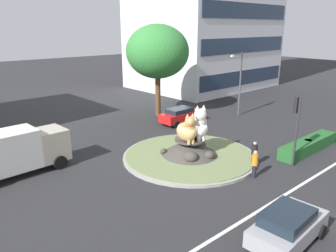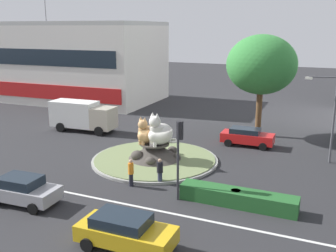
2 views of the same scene
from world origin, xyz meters
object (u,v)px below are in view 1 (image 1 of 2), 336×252
object	(u,v)px
broadleaf_tree_behind_island	(158,52)
hatchback_near_shophouse	(288,226)
delivery_box_truck	(13,151)
litter_bin	(308,146)
cat_statue_white	(197,126)
pedestrian_orange_shirt	(255,163)
streetlight_arm	(239,79)
cat_statue_calico	(187,131)
pedestrian_black_shirt	(254,153)
sedan_on_far_lane	(181,115)
traffic_light_mast	(296,118)

from	to	relation	value
broadleaf_tree_behind_island	hatchback_near_shophouse	world-z (taller)	broadleaf_tree_behind_island
delivery_box_truck	litter_bin	distance (m)	20.34
cat_statue_white	pedestrian_orange_shirt	bearing A→B (deg)	23.13
hatchback_near_shophouse	litter_bin	size ratio (longest dim) A/B	4.60
cat_statue_white	streetlight_arm	distance (m)	12.43
cat_statue_calico	cat_statue_white	size ratio (longest dim) A/B	0.84
litter_bin	pedestrian_black_shirt	bearing A→B (deg)	167.98
hatchback_near_shophouse	litter_bin	world-z (taller)	hatchback_near_shophouse
streetlight_arm	pedestrian_black_shirt	xyz separation A→B (m)	(-9.56, -8.68, -2.93)
cat_statue_white	broadleaf_tree_behind_island	bearing A→B (deg)	174.79
broadleaf_tree_behind_island	pedestrian_orange_shirt	distance (m)	17.00
cat_statue_white	delivery_box_truck	bearing A→B (deg)	-95.63
litter_bin	delivery_box_truck	bearing A→B (deg)	150.25
sedan_on_far_lane	delivery_box_truck	world-z (taller)	delivery_box_truck
cat_statue_white	pedestrian_black_shirt	xyz separation A→B (m)	(1.71, -3.65, -1.43)
streetlight_arm	sedan_on_far_lane	size ratio (longest dim) A/B	1.47
pedestrian_black_shirt	broadleaf_tree_behind_island	bearing A→B (deg)	71.21
broadleaf_tree_behind_island	pedestrian_black_shirt	size ratio (longest dim) A/B	5.46
traffic_light_mast	litter_bin	world-z (taller)	traffic_light_mast
streetlight_arm	traffic_light_mast	bearing A→B (deg)	41.74
broadleaf_tree_behind_island	delivery_box_truck	distance (m)	17.41
traffic_light_mast	pedestrian_black_shirt	bearing A→B (deg)	55.70
cat_statue_calico	broadleaf_tree_behind_island	distance (m)	13.03
sedan_on_far_lane	pedestrian_orange_shirt	bearing A→B (deg)	-113.54
sedan_on_far_lane	hatchback_near_shophouse	world-z (taller)	hatchback_near_shophouse
cat_statue_calico	streetlight_arm	world-z (taller)	streetlight_arm
cat_statue_calico	hatchback_near_shophouse	size ratio (longest dim) A/B	0.52
streetlight_arm	pedestrian_black_shirt	size ratio (longest dim) A/B	3.82
broadleaf_tree_behind_island	hatchback_near_shophouse	xyz separation A→B (m)	(-9.32, -19.95, -5.69)
pedestrian_orange_shirt	cat_statue_calico	bearing A→B (deg)	16.21
cat_statue_calico	hatchback_near_shophouse	xyz separation A→B (m)	(-3.13, -9.35, -1.33)
broadleaf_tree_behind_island	litter_bin	size ratio (longest dim) A/B	10.24
cat_statue_white	broadleaf_tree_behind_island	xyz separation A→B (m)	(5.14, 10.54, 4.22)
broadleaf_tree_behind_island	delivery_box_truck	bearing A→B (deg)	-161.75
streetlight_arm	pedestrian_black_shirt	world-z (taller)	streetlight_arm
pedestrian_orange_shirt	pedestrian_black_shirt	world-z (taller)	pedestrian_orange_shirt
cat_statue_white	litter_bin	size ratio (longest dim) A/B	2.85
broadleaf_tree_behind_island	sedan_on_far_lane	size ratio (longest dim) A/B	2.09
pedestrian_black_shirt	cat_statue_white	bearing A→B (deg)	109.87
traffic_light_mast	delivery_box_truck	world-z (taller)	traffic_light_mast
sedan_on_far_lane	hatchback_near_shophouse	distance (m)	18.67
cat_statue_white	litter_bin	bearing A→B (deg)	76.27
broadleaf_tree_behind_island	litter_bin	world-z (taller)	broadleaf_tree_behind_island
pedestrian_orange_shirt	delivery_box_truck	distance (m)	14.84
pedestrian_black_shirt	litter_bin	xyz separation A→B (m)	(5.22, -1.11, -0.43)
cat_statue_calico	sedan_on_far_lane	distance (m)	9.26
traffic_light_mast	litter_bin	size ratio (longest dim) A/B	5.18
sedan_on_far_lane	delivery_box_truck	size ratio (longest dim) A/B	0.68
pedestrian_black_shirt	sedan_on_far_lane	bearing A→B (deg)	67.71
pedestrian_black_shirt	delivery_box_truck	bearing A→B (deg)	138.97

